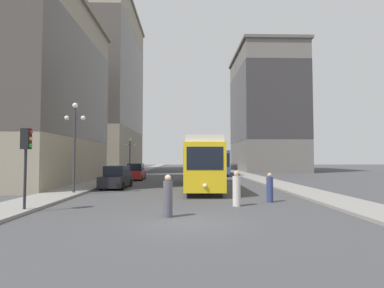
% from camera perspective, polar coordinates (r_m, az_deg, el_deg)
% --- Properties ---
extents(ground_plane, '(200.00, 200.00, 0.00)m').
position_cam_1_polar(ground_plane, '(11.80, -0.66, -14.71)').
color(ground_plane, '#424244').
extents(sidewalk_left, '(2.75, 120.00, 0.15)m').
position_cam_1_polar(sidewalk_left, '(52.25, -10.51, -5.24)').
color(sidewalk_left, gray).
rests_on(sidewalk_left, ground).
extents(sidewalk_right, '(2.75, 120.00, 0.15)m').
position_cam_1_polar(sidewalk_right, '(52.30, 8.04, -5.26)').
color(sidewalk_right, gray).
rests_on(sidewalk_right, ground).
extents(streetcar, '(2.95, 14.99, 3.89)m').
position_cam_1_polar(streetcar, '(25.40, 1.73, -3.48)').
color(streetcar, black).
rests_on(streetcar, ground).
extents(transit_bus, '(2.80, 12.72, 3.45)m').
position_cam_1_polar(transit_bus, '(44.95, 4.33, -3.32)').
color(transit_bus, black).
rests_on(transit_bus, ground).
extents(parked_car_left_near, '(1.95, 4.65, 1.82)m').
position_cam_1_polar(parked_car_left_near, '(34.74, -10.65, -5.29)').
color(parked_car_left_near, black).
rests_on(parked_car_left_near, ground).
extents(parked_car_left_mid, '(2.03, 4.42, 1.82)m').
position_cam_1_polar(parked_car_left_mid, '(25.36, -14.14, -6.25)').
color(parked_car_left_mid, black).
rests_on(parked_car_left_mid, ground).
extents(pedestrian_crossing_near, '(0.36, 0.36, 1.63)m').
position_cam_1_polar(pedestrian_crossing_near, '(17.45, 14.57, -8.19)').
color(pedestrian_crossing_near, navy).
rests_on(pedestrian_crossing_near, ground).
extents(pedestrian_crossing_far, '(0.40, 0.40, 1.79)m').
position_cam_1_polar(pedestrian_crossing_far, '(15.70, 8.47, -8.59)').
color(pedestrian_crossing_far, beige).
rests_on(pedestrian_crossing_far, ground).
extents(pedestrian_on_sidewalk, '(0.39, 0.39, 1.76)m').
position_cam_1_polar(pedestrian_on_sidewalk, '(12.73, -4.62, -10.07)').
color(pedestrian_on_sidewalk, '#4C4C56').
rests_on(pedestrian_on_sidewalk, ground).
extents(traffic_light_near_left, '(0.47, 0.36, 3.66)m').
position_cam_1_polar(traffic_light_near_left, '(15.65, -28.98, -0.48)').
color(traffic_light_near_left, '#232328').
rests_on(traffic_light_near_left, sidewalk_left).
extents(lamp_post_left_near, '(1.41, 0.36, 6.06)m').
position_cam_1_polar(lamp_post_left_near, '(21.82, -21.40, 1.79)').
color(lamp_post_left_near, '#333338').
rests_on(lamp_post_left_near, sidewalk_left).
extents(lamp_post_left_far, '(1.41, 0.36, 4.97)m').
position_cam_1_polar(lamp_post_left_far, '(41.67, -11.71, -1.25)').
color(lamp_post_left_far, '#333338').
rests_on(lamp_post_left_far, sidewalk_left).
extents(building_left_corner, '(11.75, 17.79, 17.53)m').
position_cam_1_polar(building_left_corner, '(33.09, -29.08, 9.07)').
color(building_left_corner, gray).
rests_on(building_left_corner, ground).
extents(building_left_midblock, '(14.26, 24.55, 30.85)m').
position_cam_1_polar(building_left_midblock, '(60.10, -17.53, 10.38)').
color(building_left_midblock, gray).
rests_on(building_left_midblock, ground).
extents(building_right_corner, '(11.42, 17.38, 22.50)m').
position_cam_1_polar(building_right_corner, '(58.74, 13.83, 6.34)').
color(building_right_corner, slate).
rests_on(building_right_corner, ground).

